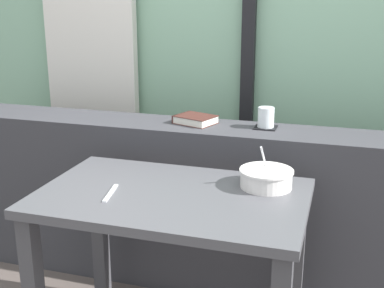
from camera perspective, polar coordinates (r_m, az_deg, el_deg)
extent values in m
cube|color=silver|center=(3.05, -11.46, 13.08)|extent=(0.56, 0.06, 2.50)
cube|color=black|center=(2.76, 6.48, 14.01)|extent=(0.07, 0.05, 2.60)
cube|color=#38383D|center=(2.50, 2.86, -7.22)|extent=(2.80, 0.30, 0.82)
cube|color=#414145|center=(2.43, -10.30, -10.15)|extent=(0.06, 0.06, 0.67)
cube|color=#414145|center=(2.20, 11.61, -13.20)|extent=(0.06, 0.06, 0.67)
cube|color=#4C4C51|center=(1.90, -2.30, -6.05)|extent=(1.00, 0.63, 0.03)
cube|color=black|center=(2.36, 8.29, 1.85)|extent=(0.10, 0.10, 0.00)
cylinder|color=white|center=(2.35, 8.34, 3.00)|extent=(0.08, 0.08, 0.09)
cylinder|color=#BC3D51|center=(2.35, 8.32, 2.67)|extent=(0.07, 0.07, 0.06)
cube|color=#47231E|center=(2.42, 0.42, 2.37)|extent=(0.21, 0.19, 0.00)
cube|color=silver|center=(2.41, 0.42, 2.77)|extent=(0.20, 0.18, 0.03)
cube|color=#47231E|center=(2.41, 0.42, 3.18)|extent=(0.21, 0.19, 0.00)
cube|color=#47231E|center=(2.47, -1.23, 3.06)|extent=(0.05, 0.14, 0.04)
cylinder|color=silver|center=(1.96, 8.36, -3.85)|extent=(0.20, 0.20, 0.07)
cylinder|color=silver|center=(1.95, 8.40, -2.98)|extent=(0.21, 0.21, 0.01)
cylinder|color=#9E5B33|center=(1.96, 8.35, -3.99)|extent=(0.17, 0.17, 0.05)
cylinder|color=silver|center=(1.97, 8.17, -1.92)|extent=(0.02, 0.10, 0.14)
ellipsoid|color=silver|center=(2.00, 8.21, -3.02)|extent=(0.03, 0.05, 0.01)
cube|color=silver|center=(1.91, -9.17, -5.48)|extent=(0.05, 0.17, 0.01)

